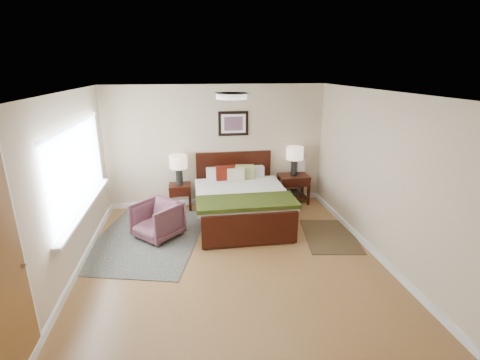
{
  "coord_description": "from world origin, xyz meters",
  "views": [
    {
      "loc": [
        -0.59,
        -4.57,
        2.82
      ],
      "look_at": [
        0.23,
        0.8,
        1.05
      ],
      "focal_mm": 26.0,
      "sensor_mm": 36.0,
      "label": 1
    }
  ],
  "objects_px": {
    "lamp_left": "(179,164)",
    "rug_persian": "(148,238)",
    "lamp_right": "(295,156)",
    "nightstand_right": "(293,186)",
    "armchair": "(157,220)",
    "bed": "(241,196)",
    "nightstand_left": "(180,190)"
  },
  "relations": [
    {
      "from": "nightstand_left",
      "to": "nightstand_right",
      "type": "bearing_deg",
      "value": 0.12
    },
    {
      "from": "nightstand_left",
      "to": "lamp_left",
      "type": "relative_size",
      "value": 0.87
    },
    {
      "from": "lamp_right",
      "to": "armchair",
      "type": "relative_size",
      "value": 0.87
    },
    {
      "from": "nightstand_right",
      "to": "rug_persian",
      "type": "xyz_separation_m",
      "value": [
        -2.97,
        -1.26,
        -0.38
      ]
    },
    {
      "from": "bed",
      "to": "nightstand_left",
      "type": "xyz_separation_m",
      "value": [
        -1.14,
        0.77,
        -0.1
      ]
    },
    {
      "from": "nightstand_right",
      "to": "lamp_right",
      "type": "height_order",
      "value": "lamp_right"
    },
    {
      "from": "bed",
      "to": "lamp_left",
      "type": "xyz_separation_m",
      "value": [
        -1.14,
        0.79,
        0.45
      ]
    },
    {
      "from": "lamp_left",
      "to": "rug_persian",
      "type": "relative_size",
      "value": 0.25
    },
    {
      "from": "armchair",
      "to": "nightstand_right",
      "type": "bearing_deg",
      "value": 68.48
    },
    {
      "from": "nightstand_right",
      "to": "armchair",
      "type": "relative_size",
      "value": 0.88
    },
    {
      "from": "lamp_right",
      "to": "nightstand_right",
      "type": "bearing_deg",
      "value": -90.0
    },
    {
      "from": "nightstand_right",
      "to": "lamp_right",
      "type": "relative_size",
      "value": 1.02
    },
    {
      "from": "nightstand_right",
      "to": "nightstand_left",
      "type": "bearing_deg",
      "value": -179.88
    },
    {
      "from": "bed",
      "to": "lamp_left",
      "type": "distance_m",
      "value": 1.46
    },
    {
      "from": "bed",
      "to": "lamp_left",
      "type": "relative_size",
      "value": 3.38
    },
    {
      "from": "lamp_left",
      "to": "armchair",
      "type": "distance_m",
      "value": 1.45
    },
    {
      "from": "rug_persian",
      "to": "nightstand_left",
      "type": "bearing_deg",
      "value": 79.96
    },
    {
      "from": "lamp_left",
      "to": "rug_persian",
      "type": "bearing_deg",
      "value": -113.75
    },
    {
      "from": "rug_persian",
      "to": "armchair",
      "type": "bearing_deg",
      "value": 23.09
    },
    {
      "from": "nightstand_right",
      "to": "lamp_left",
      "type": "xyz_separation_m",
      "value": [
        -2.41,
        0.01,
        0.58
      ]
    },
    {
      "from": "lamp_right",
      "to": "armchair",
      "type": "height_order",
      "value": "lamp_right"
    },
    {
      "from": "nightstand_left",
      "to": "lamp_right",
      "type": "relative_size",
      "value": 0.87
    },
    {
      "from": "armchair",
      "to": "lamp_right",
      "type": "bearing_deg",
      "value": 68.73
    },
    {
      "from": "nightstand_left",
      "to": "rug_persian",
      "type": "bearing_deg",
      "value": -114.08
    },
    {
      "from": "bed",
      "to": "rug_persian",
      "type": "height_order",
      "value": "bed"
    },
    {
      "from": "bed",
      "to": "lamp_right",
      "type": "distance_m",
      "value": 1.59
    },
    {
      "from": "lamp_left",
      "to": "lamp_right",
      "type": "relative_size",
      "value": 1.0
    },
    {
      "from": "nightstand_right",
      "to": "lamp_left",
      "type": "height_order",
      "value": "lamp_left"
    },
    {
      "from": "nightstand_left",
      "to": "lamp_left",
      "type": "bearing_deg",
      "value": 90.0
    },
    {
      "from": "rug_persian",
      "to": "lamp_right",
      "type": "bearing_deg",
      "value": 37.18
    },
    {
      "from": "lamp_right",
      "to": "rug_persian",
      "type": "height_order",
      "value": "lamp_right"
    },
    {
      "from": "lamp_left",
      "to": "armchair",
      "type": "xyz_separation_m",
      "value": [
        -0.38,
        -1.24,
        -0.64
      ]
    }
  ]
}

